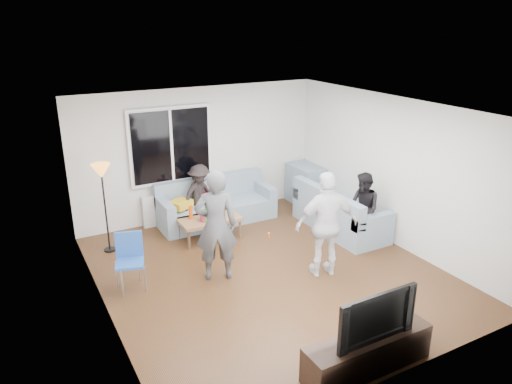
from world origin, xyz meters
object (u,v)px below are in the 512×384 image
coffee_table (210,228)px  player_left (216,226)px  sofa_right_section (341,209)px  side_chair (130,263)px  spectator_back (200,195)px  tv_console (367,352)px  floor_lamp (105,209)px  spectator_right (363,209)px  sofa_back_section (216,201)px  television (371,314)px  player_right (326,225)px

coffee_table → player_left: player_left is taller
player_left → sofa_right_section: bearing=-150.0°
side_chair → coffee_table: bearing=49.4°
sofa_right_section → spectator_back: bearing=55.7°
sofa_right_section → side_chair: (-4.07, -0.25, 0.01)m
tv_console → floor_lamp: bearing=113.1°
player_left → spectator_right: 2.81m
sofa_back_section → television: television is taller
television → spectator_right: bearing=51.0°
sofa_right_section → coffee_table: sofa_right_section is taller
side_chair → spectator_right: (4.07, -0.37, 0.22)m
sofa_back_section → spectator_right: 2.84m
player_left → spectator_right: (2.80, -0.08, -0.23)m
floor_lamp → tv_console: bearing=-66.9°
side_chair → spectator_right: bearing=12.1°
spectator_right → spectator_back: bearing=-125.0°
side_chair → television: size_ratio=0.82×
sofa_right_section → player_right: bearing=134.4°
sofa_back_section → floor_lamp: bearing=-172.5°
player_right → tv_console: (-0.89, -2.04, -0.62)m
player_right → tv_console: player_right is taller
side_chair → player_left: bearing=4.5°
floor_lamp → spectator_right: (4.07, -1.82, -0.13)m
coffee_table → floor_lamp: (-1.73, 0.37, 0.58)m
player_right → spectator_right: size_ratio=1.30×
tv_console → spectator_right: bearing=51.0°
player_right → spectator_back: bearing=-55.5°
sofa_back_section → spectator_right: spectator_right is taller
side_chair → player_left: (1.27, -0.29, 0.45)m
sofa_back_section → player_right: 2.83m
spectator_right → side_chair: bearing=-86.3°
coffee_table → player_right: size_ratio=0.65×
sofa_right_section → coffee_table: 2.49m
sofa_back_section → television: 4.79m
television → player_right: bearing=66.5°
spectator_back → coffee_table: bearing=-118.8°
tv_console → spectator_back: bearing=90.8°
sofa_right_section → sofa_back_section: bearing=51.8°
sofa_right_section → side_chair: bearing=93.5°
sofa_right_section → player_left: size_ratio=1.14×
floor_lamp → player_right: (2.80, -2.45, 0.06)m
sofa_back_section → sofa_right_section: size_ratio=1.15×
side_chair → player_right: player_right is taller
television → sofa_back_section: bearing=86.9°
floor_lamp → player_left: (1.27, -1.74, 0.10)m
floor_lamp → player_left: 2.16m
sofa_back_section → tv_console: (-0.26, -4.77, -0.20)m
television → player_left: bearing=103.2°
side_chair → television: bearing=-40.5°
side_chair → spectator_back: 2.56m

